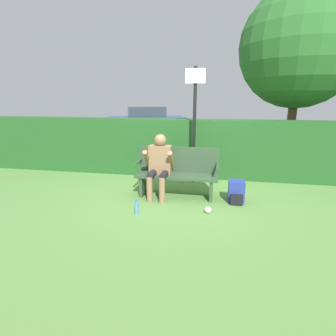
{
  "coord_description": "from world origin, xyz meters",
  "views": [
    {
      "loc": [
        0.71,
        -4.73,
        1.84
      ],
      "look_at": [
        -0.15,
        -0.1,
        0.58
      ],
      "focal_mm": 28.0,
      "sensor_mm": 36.0,
      "label": 1
    }
  ],
  "objects_px": {
    "signpost": "(194,118)",
    "tree": "(300,48)",
    "backpack": "(236,192)",
    "water_bottle": "(137,207)",
    "park_bench": "(177,173)",
    "parked_car": "(146,120)",
    "person_seated": "(159,163)"
  },
  "relations": [
    {
      "from": "parked_car",
      "to": "tree",
      "type": "bearing_deg",
      "value": -69.45
    },
    {
      "from": "park_bench",
      "to": "water_bottle",
      "type": "relative_size",
      "value": 6.34
    },
    {
      "from": "backpack",
      "to": "tree",
      "type": "xyz_separation_m",
      "value": [
        1.55,
        2.93,
        2.87
      ]
    },
    {
      "from": "signpost",
      "to": "parked_car",
      "type": "xyz_separation_m",
      "value": [
        -3.4,
        8.61,
        -0.78
      ]
    },
    {
      "from": "tree",
      "to": "backpack",
      "type": "bearing_deg",
      "value": -117.84
    },
    {
      "from": "park_bench",
      "to": "signpost",
      "type": "height_order",
      "value": "signpost"
    },
    {
      "from": "person_seated",
      "to": "tree",
      "type": "relative_size",
      "value": 0.26
    },
    {
      "from": "water_bottle",
      "to": "parked_car",
      "type": "bearing_deg",
      "value": 104.16
    },
    {
      "from": "person_seated",
      "to": "signpost",
      "type": "distance_m",
      "value": 1.38
    },
    {
      "from": "park_bench",
      "to": "signpost",
      "type": "distance_m",
      "value": 1.34
    },
    {
      "from": "backpack",
      "to": "parked_car",
      "type": "bearing_deg",
      "value": 113.88
    },
    {
      "from": "backpack",
      "to": "water_bottle",
      "type": "height_order",
      "value": "backpack"
    },
    {
      "from": "water_bottle",
      "to": "parked_car",
      "type": "distance_m",
      "value": 10.84
    },
    {
      "from": "person_seated",
      "to": "parked_car",
      "type": "height_order",
      "value": "parked_car"
    },
    {
      "from": "person_seated",
      "to": "tree",
      "type": "bearing_deg",
      "value": 43.9
    },
    {
      "from": "parked_car",
      "to": "tree",
      "type": "height_order",
      "value": "tree"
    },
    {
      "from": "park_bench",
      "to": "backpack",
      "type": "height_order",
      "value": "park_bench"
    },
    {
      "from": "tree",
      "to": "water_bottle",
      "type": "bearing_deg",
      "value": -130.26
    },
    {
      "from": "park_bench",
      "to": "parked_car",
      "type": "xyz_separation_m",
      "value": [
        -3.17,
        9.49,
        0.2
      ]
    },
    {
      "from": "park_bench",
      "to": "parked_car",
      "type": "height_order",
      "value": "parked_car"
    },
    {
      "from": "signpost",
      "to": "tree",
      "type": "bearing_deg",
      "value": 37.67
    },
    {
      "from": "backpack",
      "to": "park_bench",
      "type": "bearing_deg",
      "value": 171.18
    },
    {
      "from": "person_seated",
      "to": "water_bottle",
      "type": "height_order",
      "value": "person_seated"
    },
    {
      "from": "tree",
      "to": "person_seated",
      "type": "bearing_deg",
      "value": -136.1
    },
    {
      "from": "person_seated",
      "to": "parked_car",
      "type": "bearing_deg",
      "value": 106.46
    },
    {
      "from": "person_seated",
      "to": "parked_car",
      "type": "relative_size",
      "value": 0.26
    },
    {
      "from": "signpost",
      "to": "tree",
      "type": "relative_size",
      "value": 0.54
    },
    {
      "from": "parked_car",
      "to": "signpost",
      "type": "bearing_deg",
      "value": -88.78
    },
    {
      "from": "person_seated",
      "to": "backpack",
      "type": "relative_size",
      "value": 2.94
    },
    {
      "from": "parked_car",
      "to": "tree",
      "type": "xyz_separation_m",
      "value": [
        5.83,
        -6.74,
        2.4
      ]
    },
    {
      "from": "backpack",
      "to": "water_bottle",
      "type": "distance_m",
      "value": 1.83
    },
    {
      "from": "backpack",
      "to": "signpost",
      "type": "xyz_separation_m",
      "value": [
        -0.88,
        1.05,
        1.25
      ]
    }
  ]
}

